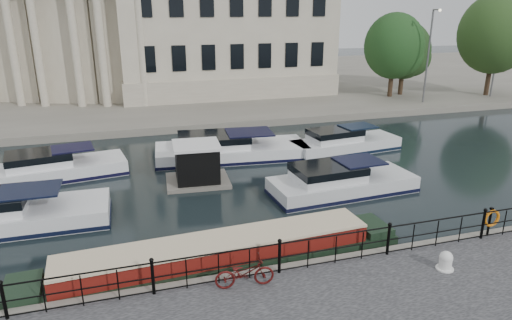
{
  "coord_description": "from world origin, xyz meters",
  "views": [
    {
      "loc": [
        -4.46,
        -14.38,
        8.75
      ],
      "look_at": [
        0.5,
        2.0,
        3.0
      ],
      "focal_mm": 32.0,
      "sensor_mm": 36.0,
      "label": 1
    }
  ],
  "objects_px": {
    "bicycle": "(245,273)",
    "mooring_bollard": "(446,261)",
    "narrowboat": "(219,260)",
    "harbour_hut": "(197,165)",
    "life_ring_post": "(491,219)"
  },
  "relations": [
    {
      "from": "bicycle",
      "to": "mooring_bollard",
      "type": "height_order",
      "value": "bicycle"
    },
    {
      "from": "narrowboat",
      "to": "harbour_hut",
      "type": "distance_m",
      "value": 8.61
    },
    {
      "from": "bicycle",
      "to": "life_ring_post",
      "type": "xyz_separation_m",
      "value": [
        9.72,
        0.5,
        0.22
      ]
    },
    {
      "from": "bicycle",
      "to": "mooring_bollard",
      "type": "bearing_deg",
      "value": -93.21
    },
    {
      "from": "mooring_bollard",
      "to": "life_ring_post",
      "type": "height_order",
      "value": "life_ring_post"
    },
    {
      "from": "bicycle",
      "to": "life_ring_post",
      "type": "relative_size",
      "value": 1.64
    },
    {
      "from": "bicycle",
      "to": "narrowboat",
      "type": "xyz_separation_m",
      "value": [
        -0.38,
        2.02,
        -0.67
      ]
    },
    {
      "from": "bicycle",
      "to": "harbour_hut",
      "type": "distance_m",
      "value": 10.58
    },
    {
      "from": "mooring_bollard",
      "to": "harbour_hut",
      "type": "height_order",
      "value": "harbour_hut"
    },
    {
      "from": "bicycle",
      "to": "harbour_hut",
      "type": "bearing_deg",
      "value": 3.15
    },
    {
      "from": "mooring_bollard",
      "to": "life_ring_post",
      "type": "distance_m",
      "value": 3.49
    },
    {
      "from": "life_ring_post",
      "to": "harbour_hut",
      "type": "height_order",
      "value": "harbour_hut"
    },
    {
      "from": "harbour_hut",
      "to": "life_ring_post",
      "type": "bearing_deg",
      "value": -42.7
    },
    {
      "from": "life_ring_post",
      "to": "harbour_hut",
      "type": "relative_size",
      "value": 0.33
    },
    {
      "from": "bicycle",
      "to": "narrowboat",
      "type": "bearing_deg",
      "value": 15.91
    }
  ]
}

